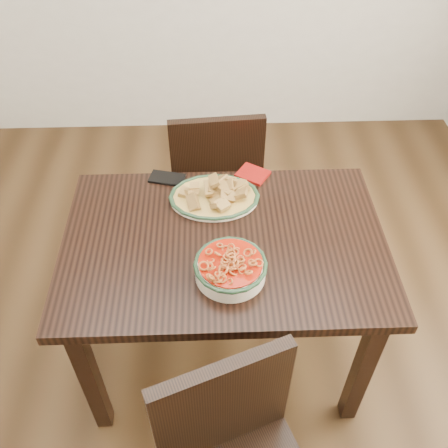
{
  "coord_description": "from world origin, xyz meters",
  "views": [
    {
      "loc": [
        0.01,
        -1.36,
        2.05
      ],
      "look_at": [
        0.05,
        -0.1,
        0.81
      ],
      "focal_mm": 40.0,
      "sensor_mm": 36.0,
      "label": 1
    }
  ],
  "objects_px": {
    "dining_table": "(224,258)",
    "smartphone": "(167,178)",
    "noodle_bowl": "(230,267)",
    "chair_far": "(216,175)",
    "fish_plate": "(214,191)"
  },
  "relations": [
    {
      "from": "dining_table",
      "to": "noodle_bowl",
      "type": "distance_m",
      "value": 0.22
    },
    {
      "from": "dining_table",
      "to": "smartphone",
      "type": "xyz_separation_m",
      "value": [
        -0.22,
        0.35,
        0.11
      ]
    },
    {
      "from": "noodle_bowl",
      "to": "fish_plate",
      "type": "bearing_deg",
      "value": 96.76
    },
    {
      "from": "chair_far",
      "to": "smartphone",
      "type": "xyz_separation_m",
      "value": [
        -0.2,
        -0.32,
        0.26
      ]
    },
    {
      "from": "noodle_bowl",
      "to": "smartphone",
      "type": "bearing_deg",
      "value": 114.65
    },
    {
      "from": "chair_far",
      "to": "fish_plate",
      "type": "bearing_deg",
      "value": 84.07
    },
    {
      "from": "chair_far",
      "to": "smartphone",
      "type": "bearing_deg",
      "value": 53.75
    },
    {
      "from": "dining_table",
      "to": "fish_plate",
      "type": "xyz_separation_m",
      "value": [
        -0.03,
        0.22,
        0.15
      ]
    },
    {
      "from": "noodle_bowl",
      "to": "dining_table",
      "type": "bearing_deg",
      "value": 95.12
    },
    {
      "from": "dining_table",
      "to": "chair_far",
      "type": "distance_m",
      "value": 0.69
    },
    {
      "from": "chair_far",
      "to": "noodle_bowl",
      "type": "relative_size",
      "value": 3.6
    },
    {
      "from": "chair_far",
      "to": "noodle_bowl",
      "type": "height_order",
      "value": "chair_far"
    },
    {
      "from": "dining_table",
      "to": "chair_far",
      "type": "height_order",
      "value": "chair_far"
    },
    {
      "from": "dining_table",
      "to": "smartphone",
      "type": "bearing_deg",
      "value": 122.31
    },
    {
      "from": "fish_plate",
      "to": "smartphone",
      "type": "bearing_deg",
      "value": 145.65
    }
  ]
}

